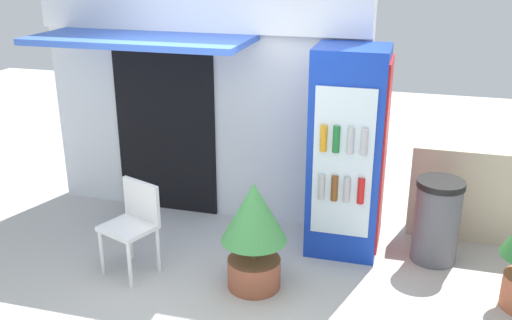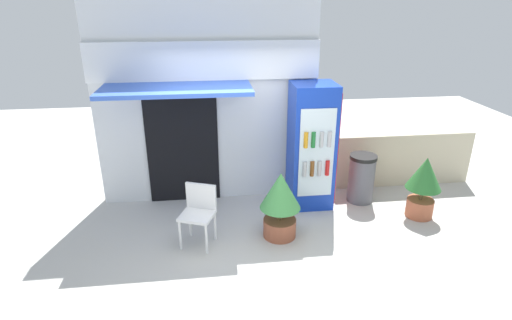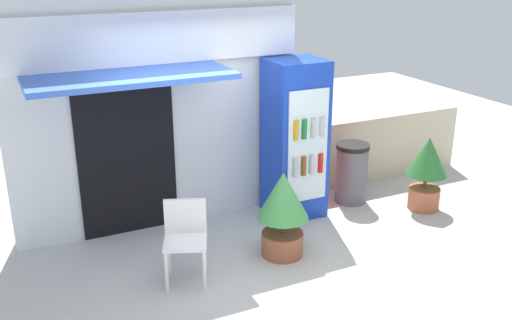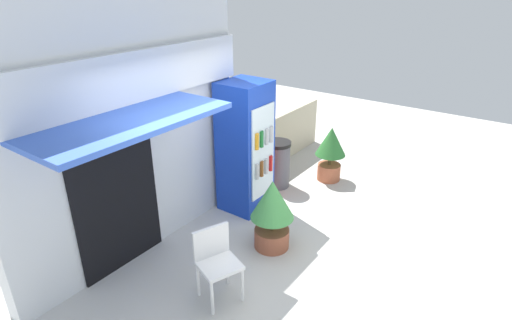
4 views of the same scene
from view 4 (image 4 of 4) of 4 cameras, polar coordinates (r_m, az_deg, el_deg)
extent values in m
plane|color=beige|center=(5.28, 1.74, -14.99)|extent=(16.00, 16.00, 0.00)
cube|color=silver|center=(5.20, -16.99, 3.79)|extent=(3.47, 0.26, 3.23)
cube|color=white|center=(4.88, -16.70, 10.90)|extent=(3.47, 0.08, 0.58)
cube|color=blue|center=(4.39, -16.95, 5.13)|extent=(2.12, 0.93, 0.06)
cube|color=black|center=(5.13, -18.73, -4.75)|extent=(1.14, 0.03, 1.93)
cube|color=#1438B2|center=(6.13, -1.53, 1.75)|extent=(0.67, 0.62, 1.99)
cube|color=silver|center=(5.96, 0.96, 1.05)|extent=(0.53, 0.02, 1.39)
cube|color=red|center=(6.39, 0.34, 2.70)|extent=(0.02, 0.56, 1.79)
cylinder|color=#B2B2B7|center=(5.91, 0.10, -1.61)|extent=(0.06, 0.06, 0.24)
cylinder|color=brown|center=(6.00, 0.76, -1.21)|extent=(0.06, 0.06, 0.24)
cylinder|color=#B2B2B7|center=(6.08, 1.36, -0.85)|extent=(0.06, 0.06, 0.24)
cylinder|color=red|center=(6.17, 2.02, -0.45)|extent=(0.06, 0.06, 0.24)
cylinder|color=orange|center=(5.72, 0.10, 2.58)|extent=(0.06, 0.06, 0.24)
cylinder|color=#196B2D|center=(5.81, 0.75, 2.91)|extent=(0.06, 0.06, 0.24)
cylinder|color=#B2B2B7|center=(5.90, 1.44, 3.26)|extent=(0.06, 0.06, 0.24)
cylinder|color=#B2B2B7|center=(5.99, 2.08, 3.59)|extent=(0.06, 0.06, 0.24)
cylinder|color=white|center=(4.61, -6.09, -18.50)|extent=(0.04, 0.04, 0.43)
cylinder|color=white|center=(4.74, -1.88, -16.92)|extent=(0.04, 0.04, 0.43)
cylinder|color=white|center=(4.85, -8.02, -16.12)|extent=(0.04, 0.04, 0.43)
cylinder|color=white|center=(4.97, -3.99, -14.71)|extent=(0.04, 0.04, 0.43)
cube|color=white|center=(4.64, -5.10, -14.31)|extent=(0.54, 0.52, 0.04)
cube|color=white|center=(4.65, -6.25, -11.16)|extent=(0.41, 0.19, 0.37)
cylinder|color=#995138|center=(5.60, 2.18, -10.69)|extent=(0.47, 0.47, 0.27)
cylinder|color=brown|center=(5.48, 2.22, -8.72)|extent=(0.05, 0.05, 0.19)
cone|color=#47994C|center=(5.29, 2.28, -5.48)|extent=(0.57, 0.57, 0.53)
cylinder|color=#AD5B3D|center=(7.44, 10.03, -1.62)|extent=(0.40, 0.40, 0.29)
cylinder|color=brown|center=(7.34, 10.17, 0.07)|extent=(0.05, 0.05, 0.19)
cone|color=#2D7533|center=(7.20, 10.37, 2.57)|extent=(0.52, 0.52, 0.50)
cylinder|color=#595960|center=(7.02, 2.99, -0.78)|extent=(0.42, 0.42, 0.75)
cylinder|color=black|center=(6.86, 3.06, 2.30)|extent=(0.44, 0.44, 0.06)
cube|color=beige|center=(8.02, 3.38, 3.26)|extent=(2.48, 0.23, 0.95)
camera|label=1|loc=(5.36, 55.25, 8.50)|focal=40.64mm
camera|label=2|loc=(3.78, 76.31, 4.24)|focal=28.67mm
camera|label=3|loc=(2.80, 100.62, -7.19)|focal=40.81mm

